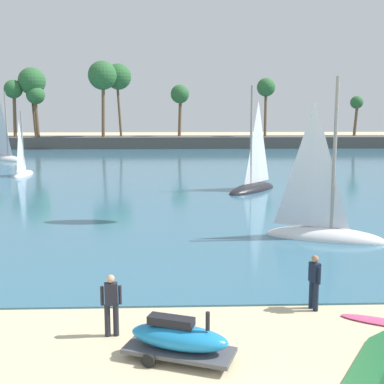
# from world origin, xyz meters

# --- Properties ---
(sea) EXTENTS (220.00, 105.03, 0.06)m
(sea) POSITION_xyz_m (0.00, 59.45, 0.03)
(sea) COLOR #386B84
(sea) RESTS_ON ground
(palm_headland) EXTENTS (80.29, 6.47, 13.30)m
(palm_headland) POSITION_xyz_m (-3.90, 72.02, 3.54)
(palm_headland) COLOR #514C47
(palm_headland) RESTS_ON ground
(watercraft_on_trailer) EXTENTS (2.79, 1.84, 1.28)m
(watercraft_on_trailer) POSITION_xyz_m (-1.45, 3.77, 0.52)
(watercraft_on_trailer) COLOR #4C4C51
(watercraft_on_trailer) RESTS_ON ground
(person_rigging_by_gear) EXTENTS (0.55, 0.25, 1.67)m
(person_rigging_by_gear) POSITION_xyz_m (-3.18, 5.10, 0.89)
(person_rigging_by_gear) COLOR #23232D
(person_rigging_by_gear) RESTS_ON ground
(person_at_waterline) EXTENTS (0.31, 0.52, 1.67)m
(person_at_waterline) POSITION_xyz_m (2.58, 6.64, 0.89)
(person_at_waterline) COLOR #141E33
(person_at_waterline) RESTS_ON ground
(surfboard) EXTENTS (2.10, 1.42, 0.08)m
(surfboard) POSITION_xyz_m (4.18, 5.65, 0.04)
(surfboard) COLOR #E04C7F
(surfboard) RESTS_ON ground
(sailboat_near_shore) EXTENTS (1.34, 4.29, 6.20)m
(sailboat_near_shore) POSITION_xyz_m (-15.15, 37.95, 0.62)
(sailboat_near_shore) COLOR white
(sailboat_near_shore) RESTS_ON sea
(sailboat_mid_bay) EXTENTS (5.62, 5.13, 8.52)m
(sailboat_mid_bay) POSITION_xyz_m (-21.30, 52.28, 0.83)
(sailboat_mid_bay) COLOR white
(sailboat_mid_bay) RESTS_ON sea
(sailboat_toward_headland) EXTENTS (5.59, 3.47, 7.79)m
(sailboat_toward_headland) POSITION_xyz_m (5.23, 14.68, 0.76)
(sailboat_toward_headland) COLOR white
(sailboat_toward_headland) RESTS_ON sea
(sailboat_far_left) EXTENTS (4.84, 5.36, 8.08)m
(sailboat_far_left) POSITION_xyz_m (4.26, 28.65, 0.79)
(sailboat_far_left) COLOR black
(sailboat_far_left) RESTS_ON sea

